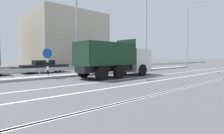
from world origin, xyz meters
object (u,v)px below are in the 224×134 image
at_px(parked_car_5, 118,64).
at_px(parked_car_4, 91,65).
at_px(median_road_sign, 48,62).
at_px(dump_truck, 123,62).
at_px(street_lamp_1, 77,22).
at_px(parked_car_3, 45,66).
at_px(street_lamp_2, 148,28).
at_px(street_lamp_3, 188,34).

bearing_deg(parked_car_5, parked_car_4, -93.44).
relative_size(median_road_sign, parked_car_5, 0.59).
relative_size(dump_truck, street_lamp_1, 0.87).
bearing_deg(dump_truck, parked_car_3, -153.05).
height_order(street_lamp_1, parked_car_3, street_lamp_1).
distance_m(street_lamp_2, parked_car_4, 8.46).
distance_m(dump_truck, parked_car_3, 8.93).
distance_m(street_lamp_2, street_lamp_3, 11.30).
bearing_deg(street_lamp_2, parked_car_4, 133.23).
height_order(median_road_sign, street_lamp_2, street_lamp_2).
bearing_deg(median_road_sign, parked_car_4, 32.84).
bearing_deg(dump_truck, parked_car_4, 166.20).
height_order(dump_truck, parked_car_3, dump_truck).
bearing_deg(street_lamp_1, dump_truck, -36.32).
bearing_deg(street_lamp_3, parked_car_3, 166.44).
height_order(dump_truck, parked_car_5, dump_truck).
bearing_deg(dump_truck, median_road_sign, -115.59).
height_order(street_lamp_2, parked_car_4, street_lamp_2).
distance_m(parked_car_3, parked_car_5, 10.61).
bearing_deg(parked_car_3, median_road_sign, -15.03).
bearing_deg(street_lamp_2, parked_car_3, 152.70).
distance_m(dump_truck, median_road_sign, 6.49).
relative_size(dump_truck, parked_car_4, 1.81).
bearing_deg(street_lamp_1, median_road_sign, 176.24).
bearing_deg(parked_car_5, street_lamp_1, -65.44).
relative_size(dump_truck, street_lamp_3, 0.75).
xyz_separation_m(median_road_sign, street_lamp_1, (2.66, -0.17, 3.46)).
height_order(street_lamp_2, street_lamp_3, street_lamp_3).
relative_size(median_road_sign, street_lamp_2, 0.26).
xyz_separation_m(median_road_sign, street_lamp_3, (23.67, -0.12, 4.25)).
bearing_deg(street_lamp_2, street_lamp_1, 179.01).
bearing_deg(parked_car_5, street_lamp_3, 63.94).
xyz_separation_m(street_lamp_3, parked_car_4, (-16.17, 4.96, -4.87)).
xyz_separation_m(dump_truck, street_lamp_1, (-3.29, 2.42, 3.53)).
distance_m(parked_car_3, parked_car_4, 5.88).
relative_size(street_lamp_2, street_lamp_3, 0.94).
height_order(street_lamp_2, parked_car_5, street_lamp_2).
bearing_deg(median_road_sign, street_lamp_1, -3.76).
relative_size(parked_car_3, parked_car_5, 1.19).
bearing_deg(street_lamp_3, street_lamp_2, -178.84).
bearing_deg(median_road_sign, parked_car_3, 72.54).
height_order(dump_truck, median_road_sign, dump_truck).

